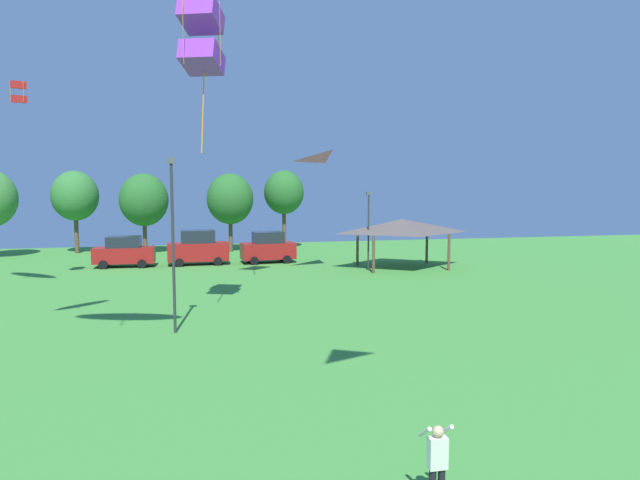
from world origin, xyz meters
name	(u,v)px	position (x,y,z in m)	size (l,w,h in m)	color
person_standing_mid_field	(437,461)	(3.06, 10.05, 0.94)	(0.52, 0.49, 1.68)	black
kite_flying_1	(19,92)	(-10.78, 36.53, 11.35)	(1.00, 1.01, 1.25)	red
kite_flying_3	(201,37)	(-0.79, 25.10, 12.13)	(2.03, 2.14, 6.21)	purple
kite_flying_8	(333,165)	(7.85, 37.34, 7.41)	(3.38, 3.38, 0.83)	#E54C93
parked_car_leftmost	(124,252)	(-6.30, 44.80, 1.13)	(4.43, 2.09, 2.29)	maroon
parked_car_second_from_left	(198,248)	(-0.92, 44.86, 1.29)	(4.64, 2.10, 2.66)	maroon
parked_car_third_from_left	(268,248)	(4.46, 44.77, 1.20)	(4.31, 2.26, 2.44)	maroon
park_pavilion	(402,226)	(13.71, 39.88, 3.08)	(7.30, 5.08, 3.60)	brown
light_post_0	(173,236)	(-2.10, 24.42, 4.00)	(0.36, 0.20, 7.18)	#2D2D33
light_post_1	(368,226)	(10.95, 39.31, 3.20)	(0.36, 0.20, 5.61)	#2D2D33
treeline_tree_2	(75,196)	(-11.42, 54.83, 5.11)	(4.03, 4.03, 7.35)	brown
treeline_tree_3	(144,200)	(-5.43, 53.17, 4.77)	(4.23, 4.23, 7.11)	brown
treeline_tree_4	(230,199)	(2.11, 53.05, 4.81)	(4.20, 4.20, 7.14)	brown
treeline_tree_5	(284,193)	(7.25, 54.21, 5.37)	(3.77, 3.77, 7.47)	brown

